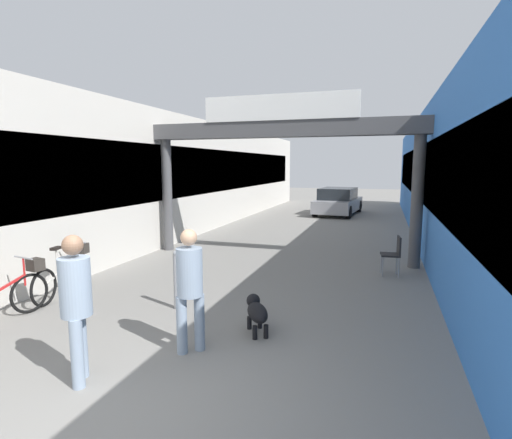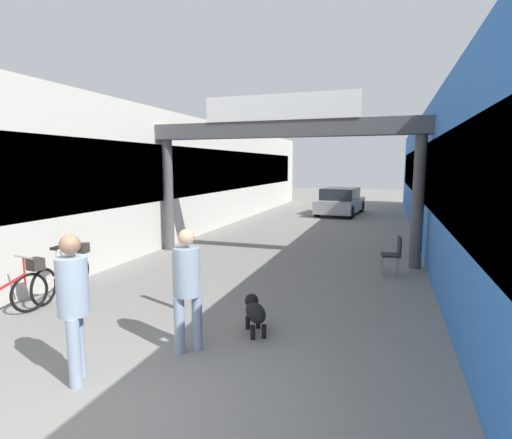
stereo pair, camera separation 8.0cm
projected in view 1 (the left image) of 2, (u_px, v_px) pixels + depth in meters
ground_plane at (92, 422)px, 3.84m from camera, size 80.00×80.00×0.00m
storefront_left at (177, 176)px, 15.49m from camera, size 3.00×26.00×4.06m
storefront_right at (469, 179)px, 12.40m from camera, size 3.00×26.00×4.06m
arcade_sign_gateway at (280, 143)px, 10.25m from camera, size 7.40×0.47×4.21m
pedestrian_with_dog at (190, 283)px, 5.18m from camera, size 0.48×0.48×1.65m
pedestrian_companion at (76, 299)px, 4.43m from camera, size 0.47×0.47×1.71m
dog_on_leash at (257, 311)px, 5.88m from camera, size 0.56×0.72×0.51m
bicycle_red_nearest at (5, 294)px, 6.29m from camera, size 0.47×1.67×0.98m
bicycle_silver_second at (66, 273)px, 7.56m from camera, size 0.46×1.68×0.98m
bollard_post_metal at (176, 279)px, 6.82m from camera, size 0.10×0.10×1.02m
cafe_chair_black_nearer at (394, 252)px, 8.88m from camera, size 0.44×0.44×0.89m
parked_car_silver at (338, 202)px, 19.93m from camera, size 2.14×4.15×1.33m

